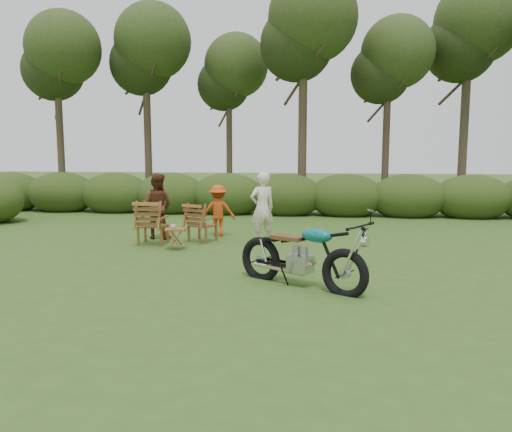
# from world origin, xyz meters

# --- Properties ---
(ground) EXTENTS (80.00, 80.00, 0.00)m
(ground) POSITION_xyz_m (0.00, 0.00, 0.00)
(ground) COLOR #314E1A
(ground) RESTS_ON ground
(tree_line) EXTENTS (22.52, 11.62, 8.14)m
(tree_line) POSITION_xyz_m (0.50, 9.74, 3.81)
(tree_line) COLOR #372A1E
(tree_line) RESTS_ON ground
(motorcycle) EXTENTS (2.35, 1.89, 1.28)m
(motorcycle) POSITION_xyz_m (0.84, 0.07, 0.00)
(motorcycle) COLOR #0DAAA0
(motorcycle) RESTS_ON ground
(lawn_chair_right) EXTENTS (0.82, 0.82, 0.92)m
(lawn_chair_right) POSITION_xyz_m (-1.62, 3.71, 0.00)
(lawn_chair_right) COLOR brown
(lawn_chair_right) RESTS_ON ground
(lawn_chair_left) EXTENTS (0.70, 0.70, 1.01)m
(lawn_chair_left) POSITION_xyz_m (-2.67, 3.22, 0.00)
(lawn_chair_left) COLOR brown
(lawn_chair_left) RESTS_ON ground
(side_table) EXTENTS (0.50, 0.44, 0.47)m
(side_table) POSITION_xyz_m (-1.98, 2.68, 0.23)
(side_table) COLOR brown
(side_table) RESTS_ON ground
(cup) EXTENTS (0.14, 0.14, 0.09)m
(cup) POSITION_xyz_m (-2.03, 2.70, 0.51)
(cup) COLOR beige
(cup) RESTS_ON side_table
(adult_a) EXTENTS (0.72, 0.66, 1.66)m
(adult_a) POSITION_xyz_m (-0.19, 3.67, 0.00)
(adult_a) COLOR #F2E2C7
(adult_a) RESTS_ON ground
(adult_b) EXTENTS (0.86, 0.72, 1.60)m
(adult_b) POSITION_xyz_m (-2.80, 3.97, 0.00)
(adult_b) COLOR #552B18
(adult_b) RESTS_ON ground
(child) EXTENTS (0.89, 0.58, 1.29)m
(child) POSITION_xyz_m (-1.40, 4.52, 0.00)
(child) COLOR #C04312
(child) RESTS_ON ground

